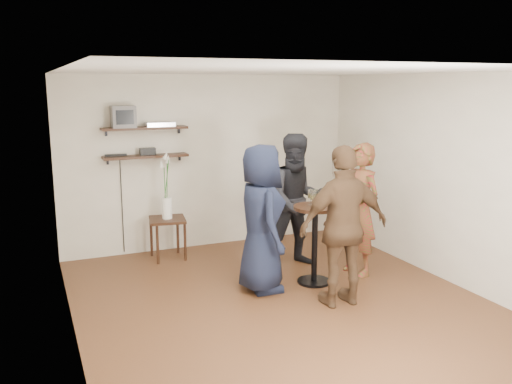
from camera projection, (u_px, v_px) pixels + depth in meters
room at (282, 191)px, 5.98m from camera, size 4.58×5.08×2.68m
shelf_upper at (145, 128)px, 7.62m from camera, size 1.20×0.25×0.04m
shelf_lower at (146, 156)px, 7.70m from camera, size 1.20×0.25×0.04m
crt_monitor at (123, 117)px, 7.47m from camera, size 0.32×0.30×0.30m
dvd_deck at (160, 124)px, 7.69m from camera, size 0.40×0.24×0.06m
radio at (148, 152)px, 7.70m from camera, size 0.22×0.10×0.10m
power_strip at (116, 155)px, 7.58m from camera, size 0.30×0.05×0.03m
side_table at (168, 225)px, 7.70m from camera, size 0.56×0.56×0.59m
vase_lilies at (167, 197)px, 7.61m from camera, size 0.19×0.20×0.97m
drinks_table at (315, 234)px, 6.71m from camera, size 0.54×0.54×0.99m
wine_glass_fl at (313, 196)px, 6.56m from camera, size 0.07×0.07×0.20m
wine_glass_fr at (323, 196)px, 6.61m from camera, size 0.06×0.06×0.19m
wine_glass_bl at (311, 195)px, 6.68m from camera, size 0.06×0.06×0.19m
wine_glass_br at (316, 195)px, 6.65m from camera, size 0.07×0.07×0.20m
person_plaid at (360, 209)px, 7.01m from camera, size 0.49×0.67×1.73m
person_dark at (298, 201)px, 7.33m from camera, size 0.99×0.83×1.82m
person_navy at (261, 219)px, 6.44m from camera, size 0.64×0.91×1.78m
person_brown at (344, 226)px, 6.01m from camera, size 1.09×0.49×1.82m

